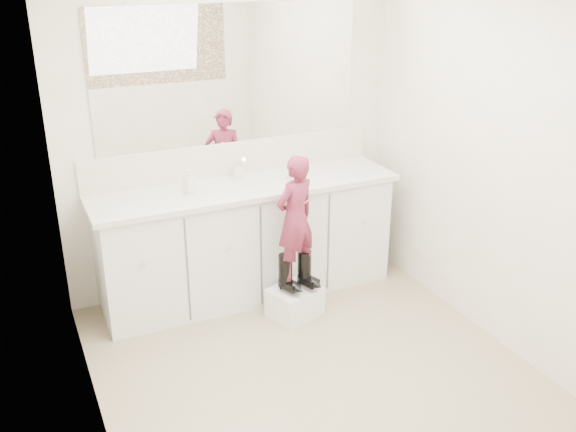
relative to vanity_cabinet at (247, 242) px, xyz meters
name	(u,v)px	position (x,y,z in m)	size (l,w,h in m)	color
floor	(320,378)	(0.00, -1.23, -0.42)	(3.00, 3.00, 0.00)	#8C785B
wall_back	(231,134)	(0.00, 0.27, 0.77)	(2.60, 2.60, 0.00)	beige
wall_front	(520,335)	(0.00, -2.73, 0.77)	(2.60, 2.60, 0.00)	beige
wall_left	(82,240)	(-1.30, -1.23, 0.78)	(3.00, 3.00, 0.00)	beige
wall_right	(507,168)	(1.30, -1.23, 0.78)	(3.00, 3.00, 0.00)	beige
vanity_cabinet	(247,242)	(0.00, 0.00, 0.00)	(2.20, 0.55, 0.85)	silver
countertop	(246,187)	(0.00, -0.01, 0.45)	(2.28, 0.58, 0.04)	beige
backsplash	(233,158)	(0.00, 0.26, 0.59)	(2.28, 0.03, 0.25)	beige
mirror	(230,75)	(0.00, 0.26, 1.22)	(2.00, 0.02, 1.00)	white
dot_panel	(537,217)	(0.00, -2.71, 1.22)	(2.00, 0.01, 1.20)	#472819
faucet	(238,172)	(0.00, 0.15, 0.52)	(0.08, 0.08, 0.10)	silver
cup	(294,173)	(0.37, -0.06, 0.52)	(0.11, 0.11, 0.10)	beige
soap_bottle	(190,181)	(-0.42, 0.00, 0.55)	(0.08, 0.08, 0.17)	silver
step_stool	(295,302)	(0.18, -0.48, -0.32)	(0.34, 0.28, 0.22)	white
boot_left	(285,273)	(0.10, -0.48, -0.06)	(0.10, 0.19, 0.28)	black
boot_right	(304,269)	(0.25, -0.48, -0.06)	(0.10, 0.19, 0.28)	black
toddler	(295,218)	(0.18, -0.48, 0.34)	(0.33, 0.22, 0.90)	#B33756
toothbrush	(304,203)	(0.25, -0.48, 0.44)	(0.01, 0.01, 0.14)	#D9549F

